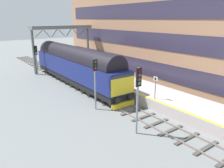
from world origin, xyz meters
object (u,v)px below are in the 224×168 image
diesel_locomotive (75,64)px  waiting_passenger (115,73)px  signal_post_mid (95,78)px  signal_post_far (36,56)px  signal_post_near (138,92)px  platform_number_sign (155,84)px

diesel_locomotive → waiting_passenger: diesel_locomotive is taller
diesel_locomotive → waiting_passenger: bearing=-62.4°
signal_post_mid → signal_post_far: 15.84m
diesel_locomotive → signal_post_near: 13.78m
signal_post_mid → signal_post_far: size_ratio=1.09×
platform_number_sign → signal_post_far: bearing=102.7°
diesel_locomotive → platform_number_sign: bearing=-79.8°
signal_post_near → signal_post_mid: bearing=90.0°
signal_post_mid → signal_post_far: bearing=90.0°
signal_post_mid → platform_number_sign: size_ratio=2.26×
signal_post_far → platform_number_sign: 19.40m
signal_post_near → signal_post_far: size_ratio=1.15×
signal_post_far → waiting_passenger: 13.31m
signal_post_near → platform_number_sign: (4.26, 2.34, -0.77)m
signal_post_near → signal_post_far: (0.00, 21.26, -0.38)m
signal_post_mid → platform_number_sign: (4.26, -3.08, -0.58)m
diesel_locomotive → signal_post_far: bearing=106.3°
diesel_locomotive → signal_post_far: size_ratio=4.54×
signal_post_far → diesel_locomotive: bearing=-73.7°
diesel_locomotive → signal_post_near: bearing=-99.4°
diesel_locomotive → signal_post_near: size_ratio=3.96×
signal_post_far → waiting_passenger: size_ratio=2.54×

